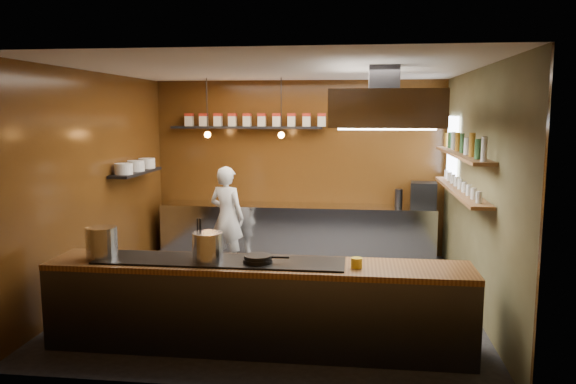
% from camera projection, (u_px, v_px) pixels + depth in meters
% --- Properties ---
extents(floor, '(5.00, 5.00, 0.00)m').
position_uv_depth(floor, '(279.00, 298.00, 7.50)').
color(floor, black).
rests_on(floor, ground).
extents(back_wall, '(5.00, 0.00, 5.00)m').
position_uv_depth(back_wall, '(299.00, 168.00, 9.74)').
color(back_wall, '#40210B').
rests_on(back_wall, ground).
extents(left_wall, '(0.00, 5.00, 5.00)m').
position_uv_depth(left_wall, '(96.00, 184.00, 7.59)').
color(left_wall, '#40210B').
rests_on(left_wall, ground).
extents(right_wall, '(0.00, 5.00, 5.00)m').
position_uv_depth(right_wall, '(478.00, 190.00, 6.98)').
color(right_wall, '#4E4A2C').
rests_on(right_wall, ground).
extents(ceiling, '(5.00, 5.00, 0.00)m').
position_uv_depth(ceiling, '(279.00, 69.00, 7.07)').
color(ceiling, silver).
rests_on(ceiling, back_wall).
extents(window_pane, '(0.00, 1.00, 1.00)m').
position_uv_depth(window_pane, '(452.00, 149.00, 8.60)').
color(window_pane, white).
rests_on(window_pane, right_wall).
extents(prep_counter, '(4.60, 0.65, 0.90)m').
position_uv_depth(prep_counter, '(297.00, 231.00, 9.56)').
color(prep_counter, silver).
rests_on(prep_counter, floor).
extents(pass_counter, '(4.40, 0.72, 0.94)m').
position_uv_depth(pass_counter, '(257.00, 305.00, 5.86)').
color(pass_counter, '#38383D').
rests_on(pass_counter, floor).
extents(tin_shelf, '(2.60, 0.26, 0.04)m').
position_uv_depth(tin_shelf, '(246.00, 127.00, 9.61)').
color(tin_shelf, black).
rests_on(tin_shelf, back_wall).
extents(plate_shelf, '(0.30, 1.40, 0.04)m').
position_uv_depth(plate_shelf, '(136.00, 172.00, 8.55)').
color(plate_shelf, black).
rests_on(plate_shelf, left_wall).
extents(bottle_shelf_upper, '(0.26, 2.80, 0.04)m').
position_uv_depth(bottle_shelf_upper, '(461.00, 155.00, 7.23)').
color(bottle_shelf_upper, brown).
rests_on(bottle_shelf_upper, right_wall).
extents(bottle_shelf_lower, '(0.26, 2.80, 0.04)m').
position_uv_depth(bottle_shelf_lower, '(460.00, 191.00, 7.30)').
color(bottle_shelf_lower, brown).
rests_on(bottle_shelf_lower, right_wall).
extents(extractor_hood, '(1.20, 2.00, 0.72)m').
position_uv_depth(extractor_hood, '(383.00, 108.00, 6.59)').
color(extractor_hood, '#38383D').
rests_on(extractor_hood, ceiling).
extents(pendant_left, '(0.10, 0.10, 0.95)m').
position_uv_depth(pendant_left, '(207.00, 131.00, 9.03)').
color(pendant_left, black).
rests_on(pendant_left, ceiling).
extents(pendant_right, '(0.10, 0.10, 0.95)m').
position_uv_depth(pendant_right, '(281.00, 132.00, 8.89)').
color(pendant_right, black).
rests_on(pendant_right, ceiling).
extents(storage_tins, '(2.43, 0.13, 0.22)m').
position_uv_depth(storage_tins, '(255.00, 120.00, 9.58)').
color(storage_tins, beige).
rests_on(storage_tins, tin_shelf).
extents(plate_stacks, '(0.26, 1.16, 0.16)m').
position_uv_depth(plate_stacks, '(136.00, 166.00, 8.53)').
color(plate_stacks, silver).
rests_on(plate_stacks, plate_shelf).
extents(bottles, '(0.06, 2.66, 0.24)m').
position_uv_depth(bottles, '(462.00, 144.00, 7.21)').
color(bottles, silver).
rests_on(bottles, bottle_shelf_upper).
extents(wine_glasses, '(0.07, 2.37, 0.13)m').
position_uv_depth(wine_glasses, '(460.00, 184.00, 7.29)').
color(wine_glasses, silver).
rests_on(wine_glasses, bottle_shelf_lower).
extents(stockpot_large, '(0.42, 0.42, 0.32)m').
position_uv_depth(stockpot_large, '(102.00, 242.00, 5.95)').
color(stockpot_large, '#BABDC2').
rests_on(stockpot_large, pass_counter).
extents(stockpot_small, '(0.32, 0.32, 0.29)m').
position_uv_depth(stockpot_small, '(208.00, 247.00, 5.79)').
color(stockpot_small, silver).
rests_on(stockpot_small, pass_counter).
extents(utensil_crock, '(0.17, 0.17, 0.20)m').
position_uv_depth(utensil_crock, '(200.00, 248.00, 5.91)').
color(utensil_crock, silver).
rests_on(utensil_crock, pass_counter).
extents(frying_pan, '(0.47, 0.30, 0.08)m').
position_uv_depth(frying_pan, '(258.00, 259.00, 5.73)').
color(frying_pan, black).
rests_on(frying_pan, pass_counter).
extents(butter_jar, '(0.13, 0.13, 0.10)m').
position_uv_depth(butter_jar, '(357.00, 263.00, 5.60)').
color(butter_jar, yellow).
rests_on(butter_jar, pass_counter).
extents(espresso_machine, '(0.45, 0.43, 0.42)m').
position_uv_depth(espresso_machine, '(423.00, 195.00, 9.25)').
color(espresso_machine, black).
rests_on(espresso_machine, prep_counter).
extents(chef, '(0.69, 0.56, 1.62)m').
position_uv_depth(chef, '(227.00, 217.00, 8.89)').
color(chef, silver).
rests_on(chef, floor).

